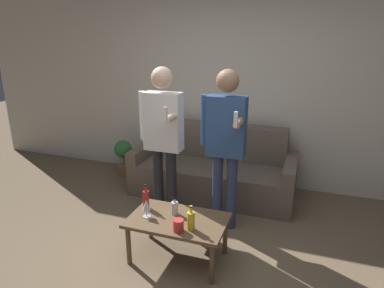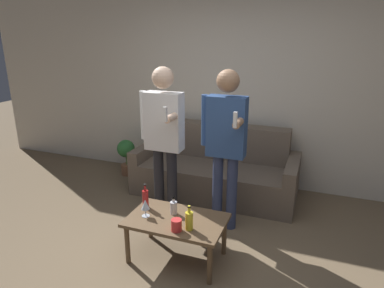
{
  "view_description": "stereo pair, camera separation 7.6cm",
  "coord_description": "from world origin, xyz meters",
  "px_view_note": "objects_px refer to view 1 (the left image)",
  "views": [
    {
      "loc": [
        0.93,
        -2.19,
        1.97
      ],
      "look_at": [
        -0.12,
        0.78,
        0.95
      ],
      "focal_mm": 32.0,
      "sensor_mm": 36.0,
      "label": 1
    },
    {
      "loc": [
        1.0,
        -2.16,
        1.97
      ],
      "look_at": [
        -0.12,
        0.78,
        0.95
      ],
      "focal_mm": 32.0,
      "sensor_mm": 36.0,
      "label": 2
    }
  ],
  "objects_px": {
    "bottle_orange": "(175,207)",
    "person_standing_right": "(225,137)",
    "person_standing_left": "(163,132)",
    "coffee_table": "(178,224)",
    "couch": "(214,170)"
  },
  "relations": [
    {
      "from": "bottle_orange",
      "to": "person_standing_right",
      "type": "relative_size",
      "value": 0.1
    },
    {
      "from": "person_standing_left",
      "to": "person_standing_right",
      "type": "xyz_separation_m",
      "value": [
        0.66,
        0.04,
        -0.0
      ]
    },
    {
      "from": "person_standing_left",
      "to": "person_standing_right",
      "type": "height_order",
      "value": "person_standing_left"
    },
    {
      "from": "person_standing_left",
      "to": "person_standing_right",
      "type": "bearing_deg",
      "value": 3.55
    },
    {
      "from": "person_standing_right",
      "to": "bottle_orange",
      "type": "bearing_deg",
      "value": -116.53
    },
    {
      "from": "bottle_orange",
      "to": "person_standing_right",
      "type": "bearing_deg",
      "value": 63.47
    },
    {
      "from": "person_standing_left",
      "to": "coffee_table",
      "type": "bearing_deg",
      "value": -57.26
    },
    {
      "from": "coffee_table",
      "to": "person_standing_left",
      "type": "distance_m",
      "value": 0.99
    },
    {
      "from": "coffee_table",
      "to": "person_standing_right",
      "type": "distance_m",
      "value": 0.96
    },
    {
      "from": "coffee_table",
      "to": "bottle_orange",
      "type": "xyz_separation_m",
      "value": [
        -0.06,
        0.07,
        0.12
      ]
    },
    {
      "from": "bottle_orange",
      "to": "person_standing_left",
      "type": "relative_size",
      "value": 0.1
    },
    {
      "from": "couch",
      "to": "person_standing_left",
      "type": "xyz_separation_m",
      "value": [
        -0.33,
        -0.82,
        0.69
      ]
    },
    {
      "from": "couch",
      "to": "person_standing_left",
      "type": "height_order",
      "value": "person_standing_left"
    },
    {
      "from": "coffee_table",
      "to": "person_standing_right",
      "type": "relative_size",
      "value": 0.52
    },
    {
      "from": "couch",
      "to": "person_standing_right",
      "type": "xyz_separation_m",
      "value": [
        0.32,
        -0.78,
        0.69
      ]
    }
  ]
}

